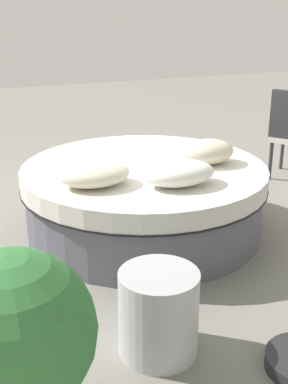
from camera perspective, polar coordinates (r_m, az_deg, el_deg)
ground_plane at (r=4.38m, az=-0.00°, el=-4.21°), size 16.00×16.00×0.00m
round_bed at (r=4.27m, az=-0.00°, el=-0.63°), size 2.02×2.02×0.57m
throw_pillow_0 at (r=3.73m, az=-5.57°, el=2.01°), size 0.52×0.39×0.17m
throw_pillow_1 at (r=3.72m, az=3.94°, el=2.12°), size 0.54×0.36×0.18m
throw_pillow_2 at (r=4.24m, az=7.16°, el=4.50°), size 0.44×0.33×0.20m
planter at (r=2.22m, az=-14.35°, el=-16.12°), size 0.69×0.69×0.95m
side_table at (r=2.86m, az=1.64°, el=-13.37°), size 0.44×0.44×0.49m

